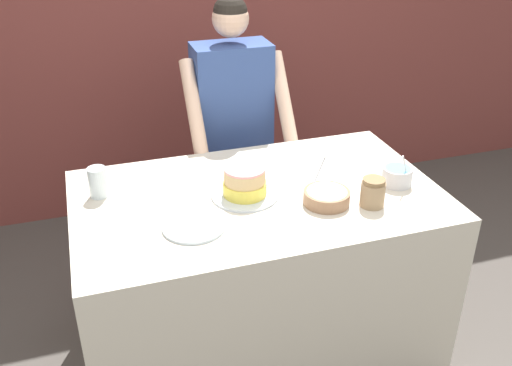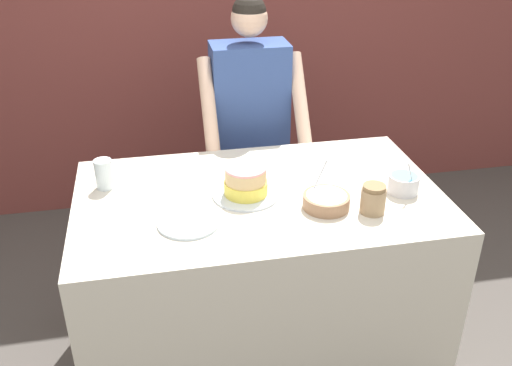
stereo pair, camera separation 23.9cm
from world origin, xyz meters
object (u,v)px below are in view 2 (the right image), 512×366
(cake, at_px, (246,183))
(frosting_bowl_white, at_px, (326,200))
(ceramic_plate, at_px, (189,222))
(frosting_bowl_blue, at_px, (404,183))
(stoneware_jar, at_px, (373,199))
(person_baker, at_px, (250,115))
(drinking_glass, at_px, (104,174))

(cake, bearing_deg, frosting_bowl_white, -28.06)
(frosting_bowl_white, distance_m, ceramic_plate, 0.57)
(frosting_bowl_blue, relative_size, stoneware_jar, 1.36)
(person_baker, xyz_separation_m, ceramic_plate, (-0.43, -0.96, -0.05))
(frosting_bowl_blue, xyz_separation_m, ceramic_plate, (-0.94, -0.08, -0.04))
(ceramic_plate, height_order, stoneware_jar, stoneware_jar)
(person_baker, bearing_deg, frosting_bowl_white, -81.39)
(frosting_bowl_blue, height_order, frosting_bowl_white, frosting_bowl_white)
(frosting_bowl_blue, bearing_deg, ceramic_plate, -175.39)
(drinking_glass, bearing_deg, frosting_bowl_white, -21.47)
(cake, distance_m, stoneware_jar, 0.54)
(person_baker, relative_size, frosting_bowl_blue, 9.37)
(person_baker, distance_m, drinking_glass, 0.96)
(cake, xyz_separation_m, frosting_bowl_blue, (0.68, -0.11, -0.02))
(person_baker, distance_m, stoneware_jar, 1.07)
(person_baker, bearing_deg, cake, -102.06)
(person_baker, relative_size, frosting_bowl_white, 8.10)
(frosting_bowl_white, distance_m, stoneware_jar, 0.19)
(person_baker, relative_size, cake, 5.43)
(drinking_glass, height_order, ceramic_plate, drinking_glass)
(cake, xyz_separation_m, drinking_glass, (-0.60, 0.19, 0.01))
(person_baker, bearing_deg, drinking_glass, -142.49)
(drinking_glass, xyz_separation_m, stoneware_jar, (1.08, -0.43, -0.01))
(cake, height_order, ceramic_plate, cake)
(cake, relative_size, frosting_bowl_blue, 1.73)
(frosting_bowl_blue, relative_size, ceramic_plate, 0.67)
(person_baker, height_order, frosting_bowl_blue, person_baker)
(cake, bearing_deg, person_baker, 77.94)
(drinking_glass, bearing_deg, cake, -17.80)
(stoneware_jar, bearing_deg, ceramic_plate, 175.64)
(frosting_bowl_white, height_order, ceramic_plate, frosting_bowl_white)
(person_baker, bearing_deg, ceramic_plate, -114.19)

